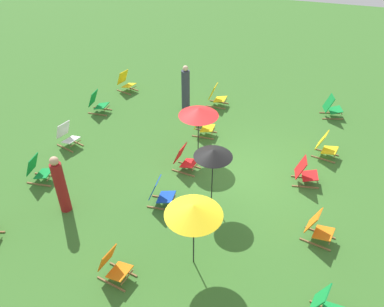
{
  "coord_description": "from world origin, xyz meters",
  "views": [
    {
      "loc": [
        -8.9,
        -1.54,
        7.35
      ],
      "look_at": [
        0.0,
        1.2,
        0.5
      ],
      "focal_mm": 36.2,
      "sensor_mm": 36.0,
      "label": 1
    }
  ],
  "objects_px": {
    "deckchair_4": "(325,146)",
    "deckchair_9": "(113,266)",
    "deckchair_7": "(67,136)",
    "deckchair_1": "(203,125)",
    "deckchair_2": "(332,107)",
    "deckchair_3": "(216,96)",
    "deckchair_10": "(325,307)",
    "deckchair_0": "(97,103)",
    "umbrella_1": "(199,112)",
    "deckchair_13": "(185,159)",
    "umbrella_2": "(194,210)",
    "person_1": "(186,89)",
    "deckchair_11": "(318,228)",
    "deckchair_12": "(38,170)",
    "umbrella_0": "(213,153)",
    "deckchair_6": "(126,82)",
    "deckchair_5": "(305,172)",
    "deckchair_14": "(160,193)",
    "person_0": "(61,185)"
  },
  "relations": [
    {
      "from": "deckchair_5",
      "to": "umbrella_1",
      "type": "bearing_deg",
      "value": 73.98
    },
    {
      "from": "deckchair_7",
      "to": "deckchair_13",
      "type": "xyz_separation_m",
      "value": [
        -0.08,
        -4.04,
        0.0
      ]
    },
    {
      "from": "deckchair_0",
      "to": "deckchair_5",
      "type": "xyz_separation_m",
      "value": [
        -1.92,
        -7.64,
        0.0
      ]
    },
    {
      "from": "deckchair_3",
      "to": "deckchair_10",
      "type": "relative_size",
      "value": 0.97
    },
    {
      "from": "deckchair_2",
      "to": "deckchair_10",
      "type": "distance_m",
      "value": 8.33
    },
    {
      "from": "deckchair_7",
      "to": "deckchair_14",
      "type": "distance_m",
      "value": 4.25
    },
    {
      "from": "umbrella_0",
      "to": "person_0",
      "type": "bearing_deg",
      "value": 111.65
    },
    {
      "from": "umbrella_0",
      "to": "umbrella_1",
      "type": "height_order",
      "value": "umbrella_0"
    },
    {
      "from": "person_0",
      "to": "person_1",
      "type": "bearing_deg",
      "value": 42.18
    },
    {
      "from": "deckchair_4",
      "to": "deckchair_10",
      "type": "distance_m",
      "value": 5.73
    },
    {
      "from": "deckchair_1",
      "to": "deckchair_12",
      "type": "xyz_separation_m",
      "value": [
        -3.74,
        3.89,
        0.0
      ]
    },
    {
      "from": "deckchair_2",
      "to": "deckchair_9",
      "type": "xyz_separation_m",
      "value": [
        -8.67,
        4.45,
        0.0
      ]
    },
    {
      "from": "deckchair_0",
      "to": "deckchair_6",
      "type": "distance_m",
      "value": 1.91
    },
    {
      "from": "deckchair_10",
      "to": "umbrella_0",
      "type": "height_order",
      "value": "umbrella_0"
    },
    {
      "from": "deckchair_0",
      "to": "umbrella_1",
      "type": "relative_size",
      "value": 0.49
    },
    {
      "from": "deckchair_2",
      "to": "deckchair_13",
      "type": "xyz_separation_m",
      "value": [
        -4.54,
        4.15,
        0.0
      ]
    },
    {
      "from": "deckchair_2",
      "to": "deckchair_3",
      "type": "bearing_deg",
      "value": 79.89
    },
    {
      "from": "deckchair_11",
      "to": "deckchair_2",
      "type": "bearing_deg",
      "value": 11.11
    },
    {
      "from": "deckchair_1",
      "to": "person_1",
      "type": "xyz_separation_m",
      "value": [
        1.5,
        1.11,
        0.45
      ]
    },
    {
      "from": "deckchair_3",
      "to": "deckchair_14",
      "type": "height_order",
      "value": "same"
    },
    {
      "from": "deckchair_7",
      "to": "deckchair_1",
      "type": "bearing_deg",
      "value": -47.37
    },
    {
      "from": "deckchair_3",
      "to": "deckchair_11",
      "type": "bearing_deg",
      "value": -143.23
    },
    {
      "from": "deckchair_0",
      "to": "deckchair_12",
      "type": "height_order",
      "value": "same"
    },
    {
      "from": "deckchair_10",
      "to": "deckchair_13",
      "type": "height_order",
      "value": "same"
    },
    {
      "from": "deckchair_4",
      "to": "deckchair_13",
      "type": "bearing_deg",
      "value": 128.67
    },
    {
      "from": "deckchair_14",
      "to": "person_0",
      "type": "xyz_separation_m",
      "value": [
        -0.95,
        2.35,
        0.46
      ]
    },
    {
      "from": "deckchair_2",
      "to": "umbrella_1",
      "type": "bearing_deg",
      "value": 117.43
    },
    {
      "from": "deckchair_2",
      "to": "umbrella_2",
      "type": "xyz_separation_m",
      "value": [
        -7.78,
        2.89,
        1.31
      ]
    },
    {
      "from": "deckchair_6",
      "to": "umbrella_0",
      "type": "bearing_deg",
      "value": -119.33
    },
    {
      "from": "deckchair_3",
      "to": "deckchair_7",
      "type": "relative_size",
      "value": 0.96
    },
    {
      "from": "deckchair_12",
      "to": "deckchair_4",
      "type": "bearing_deg",
      "value": -69.9
    },
    {
      "from": "deckchair_4",
      "to": "deckchair_9",
      "type": "bearing_deg",
      "value": 157.46
    },
    {
      "from": "deckchair_6",
      "to": "deckchair_11",
      "type": "distance_m",
      "value": 9.8
    },
    {
      "from": "deckchair_10",
      "to": "deckchair_12",
      "type": "xyz_separation_m",
      "value": [
        2.05,
        8.03,
        0.0
      ]
    },
    {
      "from": "deckchair_0",
      "to": "person_1",
      "type": "xyz_separation_m",
      "value": [
        1.17,
        -3.07,
        0.45
      ]
    },
    {
      "from": "deckchair_5",
      "to": "deckchair_6",
      "type": "relative_size",
      "value": 0.96
    },
    {
      "from": "deckchair_1",
      "to": "deckchair_13",
      "type": "height_order",
      "value": "same"
    },
    {
      "from": "deckchair_6",
      "to": "deckchair_10",
      "type": "xyz_separation_m",
      "value": [
        -8.02,
        -8.06,
        0.0
      ]
    },
    {
      "from": "deckchair_14",
      "to": "deckchair_4",
      "type": "bearing_deg",
      "value": -52.77
    },
    {
      "from": "person_1",
      "to": "deckchair_9",
      "type": "bearing_deg",
      "value": 56.43
    },
    {
      "from": "deckchair_6",
      "to": "person_1",
      "type": "bearing_deg",
      "value": -87.08
    },
    {
      "from": "umbrella_2",
      "to": "deckchair_9",
      "type": "bearing_deg",
      "value": 119.75
    },
    {
      "from": "deckchair_11",
      "to": "umbrella_2",
      "type": "distance_m",
      "value": 3.36
    },
    {
      "from": "deckchair_0",
      "to": "umbrella_1",
      "type": "height_order",
      "value": "umbrella_1"
    },
    {
      "from": "deckchair_1",
      "to": "umbrella_0",
      "type": "height_order",
      "value": "umbrella_0"
    },
    {
      "from": "deckchair_2",
      "to": "deckchair_4",
      "type": "height_order",
      "value": "same"
    },
    {
      "from": "deckchair_5",
      "to": "deckchair_12",
      "type": "height_order",
      "value": "same"
    },
    {
      "from": "person_1",
      "to": "umbrella_1",
      "type": "bearing_deg",
      "value": 75.9
    },
    {
      "from": "deckchair_10",
      "to": "deckchair_13",
      "type": "relative_size",
      "value": 1.03
    },
    {
      "from": "deckchair_5",
      "to": "deckchair_12",
      "type": "relative_size",
      "value": 1.0
    }
  ]
}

